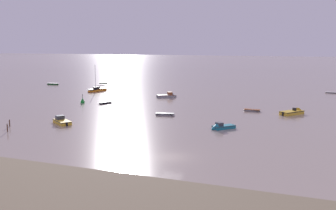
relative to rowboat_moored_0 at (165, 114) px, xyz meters
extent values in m
plane|color=gray|center=(10.91, -25.53, -0.17)|extent=(800.00, 800.00, 0.00)
ellipsoid|color=gray|center=(0.00, 0.00, -0.03)|extent=(4.02, 1.89, 0.61)
cube|color=black|center=(0.00, 0.00, 0.23)|extent=(3.71, 1.81, 0.08)
cube|color=black|center=(0.00, 0.00, 0.14)|extent=(0.42, 1.21, 0.06)
ellipsoid|color=#23602D|center=(-55.89, 39.17, -0.01)|extent=(4.57, 1.72, 0.71)
cube|color=silver|center=(-55.89, 39.17, 0.30)|extent=(4.21, 1.67, 0.09)
cube|color=silver|center=(-55.89, 39.17, 0.19)|extent=(0.34, 1.40, 0.07)
ellipsoid|color=orange|center=(-32.10, 28.39, 0.08)|extent=(4.19, 7.48, 1.23)
cube|color=black|center=(-32.10, 28.39, 0.57)|extent=(3.67, 6.39, 0.12)
cube|color=black|center=(-32.21, 28.05, 0.92)|extent=(1.67, 2.00, 0.44)
cylinder|color=#B7BABF|center=(-32.29, 27.78, 4.08)|extent=(0.12, 0.12, 6.77)
cylinder|color=beige|center=(-31.85, 29.25, 1.37)|extent=(1.38, 3.83, 0.25)
cube|color=#197084|center=(13.24, -7.53, 0.01)|extent=(3.61, 3.74, 0.72)
cone|color=#197084|center=(11.95, -8.95, 0.01)|extent=(1.85, 1.83, 1.45)
cube|color=#33383F|center=(13.22, -7.56, 0.29)|extent=(3.69, 3.82, 0.08)
cube|color=#33383F|center=(12.65, -8.18, 0.66)|extent=(1.44, 1.43, 0.56)
cube|color=#384751|center=(12.35, -8.50, 0.70)|extent=(0.95, 0.89, 0.45)
cube|color=black|center=(14.46, -6.21, 0.12)|extent=(0.37, 0.36, 0.51)
cube|color=gold|center=(-13.56, -13.78, 0.05)|extent=(4.61, 3.94, 0.86)
cone|color=gold|center=(-15.44, -12.51, 0.05)|extent=(2.09, 2.18, 1.72)
cube|color=#33383F|center=(-13.60, -13.76, 0.37)|extent=(4.72, 4.02, 0.10)
cube|color=#33383F|center=(-14.42, -13.20, 0.81)|extent=(1.63, 1.71, 0.67)
cube|color=#384751|center=(-14.85, -12.91, 0.86)|extent=(0.93, 1.21, 0.53)
cube|color=black|center=(-11.80, -14.98, 0.18)|extent=(0.41, 0.43, 0.61)
cube|color=gold|center=(22.73, 9.68, 0.07)|extent=(4.54, 5.07, 0.95)
cone|color=gold|center=(24.27, 11.69, 0.07)|extent=(2.44, 2.36, 1.91)
cube|color=black|center=(22.76, 9.72, 0.43)|extent=(4.64, 5.19, 0.11)
cube|color=black|center=(23.18, 10.27, 0.81)|extent=(0.76, 0.72, 0.53)
cube|color=black|center=(21.29, 7.80, 0.22)|extent=(0.48, 0.47, 0.68)
ellipsoid|color=black|center=(-18.19, 8.92, -0.03)|extent=(2.49, 3.90, 0.58)
cube|color=#33383F|center=(-18.19, 8.92, 0.21)|extent=(2.36, 3.62, 0.08)
cube|color=#33383F|center=(-18.19, 8.92, 0.13)|extent=(1.15, 0.62, 0.06)
ellipsoid|color=gray|center=(14.92, 10.67, -0.04)|extent=(3.61, 1.44, 0.56)
cube|color=brown|center=(14.92, 10.67, 0.20)|extent=(3.33, 1.40, 0.07)
cube|color=brown|center=(14.92, 10.67, 0.11)|extent=(0.29, 1.10, 0.06)
cube|color=gray|center=(-9.03, 23.64, 0.06)|extent=(4.77, 4.18, 0.89)
cone|color=gray|center=(-7.11, 25.03, 0.06)|extent=(2.19, 2.28, 1.79)
cube|color=brown|center=(-8.99, 23.67, 0.39)|extent=(4.88, 4.27, 0.10)
cube|color=brown|center=(-8.15, 24.28, 0.85)|extent=(1.71, 1.78, 0.69)
cube|color=#384751|center=(-7.71, 24.60, 0.90)|extent=(0.99, 1.24, 0.55)
cube|color=black|center=(-10.82, 22.35, 0.19)|extent=(0.43, 0.45, 0.63)
ellipsoid|color=gray|center=(30.86, 47.86, -0.06)|extent=(3.16, 1.57, 0.48)
cube|color=silver|center=(30.86, 47.86, 0.14)|extent=(2.92, 1.51, 0.06)
cube|color=silver|center=(30.86, 47.86, 0.07)|extent=(0.36, 0.95, 0.05)
ellipsoid|color=#23602D|center=(-42.15, 48.90, -0.05)|extent=(3.26, 1.40, 0.50)
cube|color=#33383F|center=(-42.15, 48.90, 0.16)|extent=(3.01, 1.35, 0.07)
cube|color=#33383F|center=(-42.15, 48.90, 0.08)|extent=(0.30, 0.99, 0.05)
cylinder|color=#198C2D|center=(-23.44, 7.55, 0.01)|extent=(0.90, 0.90, 0.70)
cone|color=#198C2D|center=(-23.44, 7.55, 0.71)|extent=(0.72, 0.72, 0.70)
cylinder|color=black|center=(-23.44, 7.55, 1.51)|extent=(0.10, 0.10, 0.90)
cylinder|color=#513323|center=(-17.93, -21.85, 0.40)|extent=(0.18, 0.18, 1.40)
cylinder|color=silver|center=(-17.93, -21.85, 1.04)|extent=(0.22, 0.22, 0.08)
cylinder|color=#513323|center=(-20.41, -18.73, 0.38)|extent=(0.18, 0.18, 1.36)
cylinder|color=silver|center=(-20.41, -18.73, 1.00)|extent=(0.22, 0.22, 0.08)
camera|label=1|loc=(26.78, -68.26, 13.48)|focal=41.48mm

